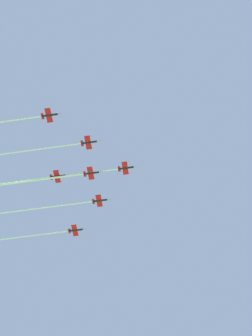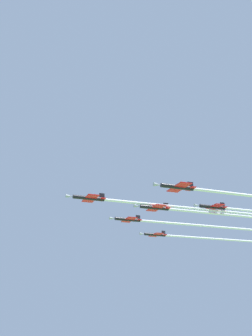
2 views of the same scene
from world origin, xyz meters
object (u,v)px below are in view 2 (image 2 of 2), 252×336
Objects in this scene: jet_starboard_inner at (182,224)px; jet_port_outer at (218,214)px; jet_center_rear at (202,238)px; jet_lead at (150,204)px.

jet_port_outer is (19.83, -2.34, -0.29)m from jet_starboard_inner.
jet_starboard_inner reaches higher than jet_port_outer.
jet_center_rear is at bearing -46.44° from jet_starboard_inner.
jet_starboard_inner is 0.97× the size of jet_center_rear.
jet_lead reaches higher than jet_starboard_inner.
jet_center_rear is at bearing -24.04° from jet_port_outer.
jet_port_outer reaches higher than jet_center_rear.
jet_port_outer is 1.00× the size of jet_center_rear.
jet_port_outer is at bearing -170.93° from jet_starboard_inner.
jet_center_rear is (-26.33, 51.75, -1.48)m from jet_lead.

